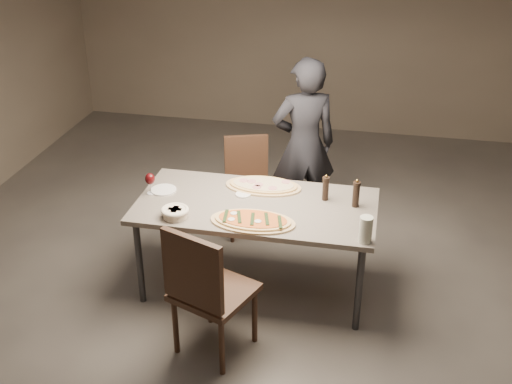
% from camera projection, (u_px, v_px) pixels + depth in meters
% --- Properties ---
extents(room, '(7.00, 7.00, 7.00)m').
position_uv_depth(room, '(256.00, 123.00, 4.52)').
color(room, '#59534D').
rests_on(room, ground).
extents(dining_table, '(1.80, 0.90, 0.75)m').
position_uv_depth(dining_table, '(256.00, 210.00, 4.84)').
color(dining_table, slate).
rests_on(dining_table, ground).
extents(zucchini_pizza, '(0.61, 0.34, 0.05)m').
position_uv_depth(zucchini_pizza, '(253.00, 221.00, 4.56)').
color(zucchini_pizza, tan).
rests_on(zucchini_pizza, dining_table).
extents(ham_pizza, '(0.60, 0.33, 0.04)m').
position_uv_depth(ham_pizza, '(263.00, 185.00, 5.05)').
color(ham_pizza, tan).
rests_on(ham_pizza, dining_table).
extents(bread_basket, '(0.20, 0.20, 0.07)m').
position_uv_depth(bread_basket, '(175.00, 212.00, 4.62)').
color(bread_basket, beige).
rests_on(bread_basket, dining_table).
extents(oil_dish, '(0.12, 0.12, 0.01)m').
position_uv_depth(oil_dish, '(243.00, 194.00, 4.93)').
color(oil_dish, white).
rests_on(oil_dish, dining_table).
extents(pepper_mill_left, '(0.05, 0.05, 0.21)m').
position_uv_depth(pepper_mill_left, '(326.00, 188.00, 4.83)').
color(pepper_mill_left, black).
rests_on(pepper_mill_left, dining_table).
extents(pepper_mill_right, '(0.06, 0.06, 0.22)m').
position_uv_depth(pepper_mill_right, '(356.00, 194.00, 4.73)').
color(pepper_mill_right, black).
rests_on(pepper_mill_right, dining_table).
extents(carafe, '(0.09, 0.09, 0.19)m').
position_uv_depth(carafe, '(366.00, 230.00, 4.30)').
color(carafe, silver).
rests_on(carafe, dining_table).
extents(wine_glass, '(0.08, 0.08, 0.17)m').
position_uv_depth(wine_glass, '(150.00, 180.00, 4.91)').
color(wine_glass, silver).
rests_on(wine_glass, dining_table).
extents(side_plate, '(0.20, 0.20, 0.01)m').
position_uv_depth(side_plate, '(164.00, 190.00, 5.00)').
color(side_plate, white).
rests_on(side_plate, dining_table).
extents(chair_near, '(0.62, 0.62, 1.01)m').
position_uv_depth(chair_near, '(205.00, 287.00, 4.19)').
color(chair_near, '#3B2518').
rests_on(chair_near, ground).
extents(chair_far, '(0.52, 0.52, 0.87)m').
position_uv_depth(chair_far, '(248.00, 180.00, 5.77)').
color(chair_far, '#3B2518').
rests_on(chair_far, ground).
extents(diner, '(0.68, 0.57, 1.60)m').
position_uv_depth(diner, '(304.00, 145.00, 5.68)').
color(diner, black).
rests_on(diner, ground).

